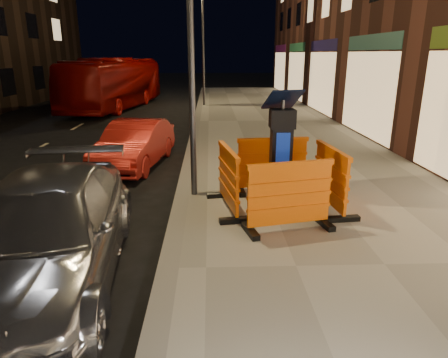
{
  "coord_description": "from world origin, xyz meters",
  "views": [
    {
      "loc": [
        0.6,
        -4.84,
        2.95
      ],
      "look_at": [
        0.8,
        1.0,
        1.1
      ],
      "focal_mm": 32.0,
      "sensor_mm": 36.0,
      "label": 1
    }
  ],
  "objects_px": {
    "car_red": "(136,166)",
    "bus_doubledecker": "(117,108)",
    "barrier_back": "(272,165)",
    "barrier_kerbside": "(228,179)",
    "barrier_front": "(289,196)",
    "barrier_bldgside": "(331,178)",
    "parking_kiosk": "(281,155)",
    "car_silver": "(51,281)"
  },
  "relations": [
    {
      "from": "car_red",
      "to": "bus_doubledecker",
      "type": "distance_m",
      "value": 12.45
    },
    {
      "from": "barrier_back",
      "to": "bus_doubledecker",
      "type": "relative_size",
      "value": 0.15
    },
    {
      "from": "barrier_back",
      "to": "barrier_kerbside",
      "type": "relative_size",
      "value": 1.0
    },
    {
      "from": "barrier_front",
      "to": "barrier_back",
      "type": "xyz_separation_m",
      "value": [
        0.0,
        1.9,
        0.0
      ]
    },
    {
      "from": "barrier_bldgside",
      "to": "car_red",
      "type": "bearing_deg",
      "value": 43.98
    },
    {
      "from": "barrier_back",
      "to": "barrier_kerbside",
      "type": "distance_m",
      "value": 1.34
    },
    {
      "from": "barrier_front",
      "to": "car_red",
      "type": "height_order",
      "value": "barrier_front"
    },
    {
      "from": "parking_kiosk",
      "to": "bus_doubledecker",
      "type": "bearing_deg",
      "value": 104.69
    },
    {
      "from": "parking_kiosk",
      "to": "barrier_bldgside",
      "type": "height_order",
      "value": "parking_kiosk"
    },
    {
      "from": "parking_kiosk",
      "to": "barrier_bldgside",
      "type": "xyz_separation_m",
      "value": [
        0.95,
        0.0,
        -0.46
      ]
    },
    {
      "from": "barrier_back",
      "to": "barrier_kerbside",
      "type": "bearing_deg",
      "value": -139.76
    },
    {
      "from": "barrier_front",
      "to": "car_silver",
      "type": "relative_size",
      "value": 0.31
    },
    {
      "from": "barrier_back",
      "to": "barrier_bldgside",
      "type": "height_order",
      "value": "same"
    },
    {
      "from": "parking_kiosk",
      "to": "bus_doubledecker",
      "type": "xyz_separation_m",
      "value": [
        -6.47,
        15.66,
        -1.19
      ]
    },
    {
      "from": "barrier_back",
      "to": "barrier_bldgside",
      "type": "bearing_deg",
      "value": -49.76
    },
    {
      "from": "barrier_back",
      "to": "car_red",
      "type": "height_order",
      "value": "barrier_back"
    },
    {
      "from": "barrier_kerbside",
      "to": "car_red",
      "type": "xyz_separation_m",
      "value": [
        -2.36,
        3.61,
        -0.73
      ]
    },
    {
      "from": "barrier_kerbside",
      "to": "barrier_bldgside",
      "type": "height_order",
      "value": "same"
    },
    {
      "from": "barrier_kerbside",
      "to": "barrier_back",
      "type": "bearing_deg",
      "value": -54.76
    },
    {
      "from": "barrier_back",
      "to": "barrier_front",
      "type": "bearing_deg",
      "value": -94.76
    },
    {
      "from": "barrier_kerbside",
      "to": "car_silver",
      "type": "distance_m",
      "value": 3.4
    },
    {
      "from": "car_silver",
      "to": "car_red",
      "type": "bearing_deg",
      "value": 82.9
    },
    {
      "from": "barrier_kerbside",
      "to": "car_silver",
      "type": "bearing_deg",
      "value": 121.16
    },
    {
      "from": "barrier_back",
      "to": "barrier_bldgside",
      "type": "relative_size",
      "value": 1.0
    },
    {
      "from": "barrier_front",
      "to": "bus_doubledecker",
      "type": "distance_m",
      "value": 17.84
    },
    {
      "from": "barrier_back",
      "to": "bus_doubledecker",
      "type": "height_order",
      "value": "bus_doubledecker"
    },
    {
      "from": "bus_doubledecker",
      "to": "barrier_front",
      "type": "bearing_deg",
      "value": -60.17
    },
    {
      "from": "barrier_front",
      "to": "barrier_bldgside",
      "type": "xyz_separation_m",
      "value": [
        0.95,
        0.95,
        0.0
      ]
    },
    {
      "from": "car_red",
      "to": "bus_doubledecker",
      "type": "xyz_separation_m",
      "value": [
        -3.16,
        12.05,
        0.0
      ]
    },
    {
      "from": "parking_kiosk",
      "to": "bus_doubledecker",
      "type": "distance_m",
      "value": 16.98
    },
    {
      "from": "barrier_front",
      "to": "bus_doubledecker",
      "type": "height_order",
      "value": "bus_doubledecker"
    },
    {
      "from": "car_red",
      "to": "barrier_back",
      "type": "bearing_deg",
      "value": -29.92
    },
    {
      "from": "parking_kiosk",
      "to": "car_red",
      "type": "xyz_separation_m",
      "value": [
        -3.31,
        3.61,
        -1.19
      ]
    },
    {
      "from": "barrier_bldgside",
      "to": "barrier_back",
      "type": "bearing_deg",
      "value": 39.24
    },
    {
      "from": "car_red",
      "to": "barrier_kerbside",
      "type": "bearing_deg",
      "value": -47.95
    },
    {
      "from": "barrier_front",
      "to": "bus_doubledecker",
      "type": "xyz_separation_m",
      "value": [
        -6.47,
        16.61,
        -0.73
      ]
    },
    {
      "from": "parking_kiosk",
      "to": "barrier_front",
      "type": "distance_m",
      "value": 1.06
    },
    {
      "from": "barrier_front",
      "to": "barrier_bldgside",
      "type": "distance_m",
      "value": 1.34
    },
    {
      "from": "barrier_bldgside",
      "to": "car_silver",
      "type": "bearing_deg",
      "value": 110.48
    },
    {
      "from": "barrier_kerbside",
      "to": "barrier_bldgside",
      "type": "bearing_deg",
      "value": -99.76
    },
    {
      "from": "parking_kiosk",
      "to": "barrier_front",
      "type": "relative_size",
      "value": 1.4
    },
    {
      "from": "barrier_kerbside",
      "to": "bus_doubledecker",
      "type": "distance_m",
      "value": 16.62
    }
  ]
}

